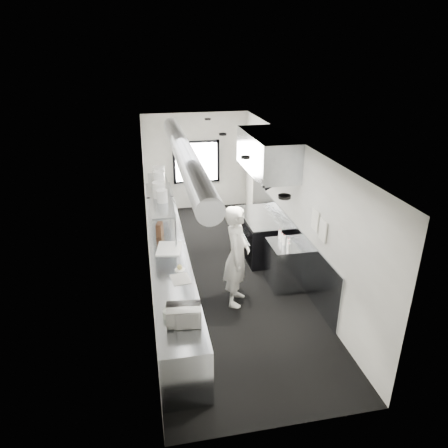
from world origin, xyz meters
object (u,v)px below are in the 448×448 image
deli_tub_b (170,306)px  squeeze_bottle_c (284,240)px  bottle_station (285,264)px  deli_tub_a (168,314)px  small_plate (180,270)px  cutting_board (169,248)px  plate_stack_a (162,196)px  pass_shelf (160,194)px  prep_counter (170,271)px  line_cook (237,256)px  plate_stack_b (159,190)px  range (261,235)px  exhaust_hood (267,153)px  squeeze_bottle_e (280,234)px  squeeze_bottle_d (281,238)px  squeeze_bottle_b (289,243)px  far_work_table (160,205)px  microwave (184,315)px  knife_block (160,229)px  squeeze_bottle_a (289,248)px  plate_stack_c (159,180)px  plate_stack_d (159,175)px

deli_tub_b → squeeze_bottle_c: bearing=36.1°
bottle_station → deli_tub_a: size_ratio=5.79×
deli_tub_a → small_plate: bearing=77.4°
cutting_board → plate_stack_a: 1.13m
pass_shelf → prep_counter: bearing=-88.4°
line_cook → deli_tub_a: (-1.36, -1.51, -0.02)m
line_cook → plate_stack_b: 2.31m
plate_stack_b → deli_tub_a: bearing=-91.5°
pass_shelf → cutting_board: (0.05, -1.45, -0.62)m
pass_shelf → range: (2.23, -0.30, -1.07)m
exhaust_hood → deli_tub_a: (-2.41, -3.32, -1.43)m
pass_shelf → cutting_board: pass_shelf is taller
exhaust_hood → pass_shelf: exhaust_hood is taller
pass_shelf → squeeze_bottle_e: size_ratio=16.62×
prep_counter → plate_stack_a: (-0.03, 0.86, 1.25)m
deli_tub_a → squeeze_bottle_e: (2.41, 2.22, 0.03)m
small_plate → squeeze_bottle_d: bearing=19.5°
small_plate → squeeze_bottle_b: bearing=12.2°
cutting_board → squeeze_bottle_e: squeeze_bottle_e is taller
far_work_table → microwave: (0.05, -6.00, 0.58)m
knife_block → squeeze_bottle_b: 2.64m
prep_counter → squeeze_bottle_c: squeeze_bottle_c is taller
line_cook → deli_tub_b: bearing=156.4°
range → knife_block: bearing=-168.5°
squeeze_bottle_a → squeeze_bottle_e: bearing=86.5°
knife_block → squeeze_bottle_d: bearing=-3.6°
microwave → knife_block: size_ratio=1.72×
knife_block → plate_stack_a: size_ratio=1.02×
plate_stack_c → plate_stack_d: size_ratio=0.88×
pass_shelf → small_plate: bearing=-85.7°
range → deli_tub_b: (-2.31, -3.12, 0.48)m
bottle_station → squeeze_bottle_c: squeeze_bottle_c is taller
bottle_station → cutting_board: cutting_board is taller
line_cook → small_plate: bearing=121.7°
microwave → prep_counter: bearing=97.0°
plate_stack_d → line_cook: bearing=-65.6°
knife_block → squeeze_bottle_e: knife_block is taller
plate_stack_a → squeeze_bottle_c: size_ratio=1.30×
far_work_table → plate_stack_a: plate_stack_a is taller
bottle_station → line_cook: line_cook is taller
deli_tub_a → range: bearing=54.8°
microwave → line_cook: bearing=61.5°
far_work_table → knife_block: 3.03m
plate_stack_a → squeeze_bottle_b: 2.70m
line_cook → deli_tub_b: size_ratio=14.42×
line_cook → squeeze_bottle_b: (1.09, 0.27, 0.02)m
knife_block → deli_tub_a: bearing=-75.7°
pass_shelf → cutting_board: bearing=-87.9°
microwave → deli_tub_b: microwave is taller
line_cook → plate_stack_a: 2.05m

